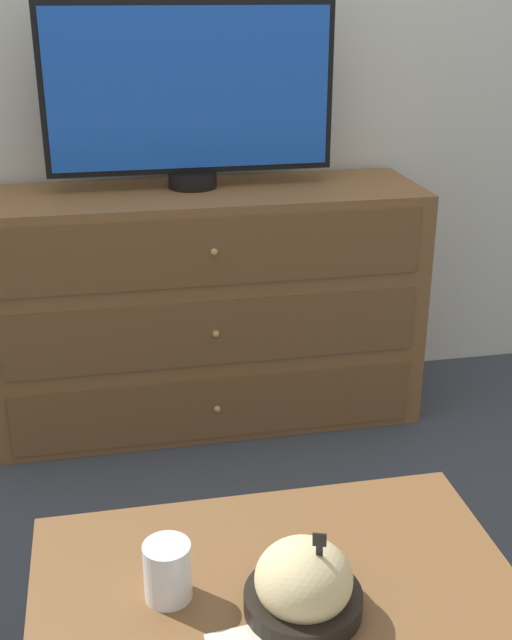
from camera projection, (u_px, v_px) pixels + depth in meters
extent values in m
plane|color=#383D47|center=(200.00, 381.00, 3.24)|extent=(12.00, 12.00, 0.00)
cube|color=silver|center=(188.00, 41.00, 2.76)|extent=(12.00, 0.05, 2.60)
cube|color=brown|center=(207.00, 307.00, 2.84)|extent=(1.49, 0.46, 0.84)
cube|color=brown|center=(218.00, 408.00, 2.74)|extent=(1.37, 0.01, 0.22)
sphere|color=tan|center=(219.00, 409.00, 2.74)|extent=(0.02, 0.02, 0.02)
cube|color=brown|center=(217.00, 333.00, 2.63)|extent=(1.37, 0.01, 0.22)
sphere|color=tan|center=(217.00, 334.00, 2.63)|extent=(0.02, 0.02, 0.02)
cube|color=brown|center=(215.00, 252.00, 2.53)|extent=(1.37, 0.01, 0.22)
sphere|color=tan|center=(215.00, 252.00, 2.52)|extent=(0.02, 0.02, 0.02)
cylinder|color=black|center=(192.00, 180.00, 2.72)|extent=(0.17, 0.17, 0.05)
cube|color=black|center=(189.00, 89.00, 2.61)|extent=(0.96, 0.04, 0.55)
cube|color=blue|center=(190.00, 89.00, 2.59)|extent=(0.92, 0.01, 0.51)
cube|color=brown|center=(279.00, 597.00, 1.50)|extent=(0.92, 0.64, 0.02)
cylinder|color=brown|center=(62.00, 611.00, 1.76)|extent=(0.04, 0.04, 0.41)
cylinder|color=brown|center=(425.00, 561.00, 1.92)|extent=(0.04, 0.04, 0.41)
cylinder|color=black|center=(303.00, 601.00, 1.45)|extent=(0.22, 0.22, 0.04)
ellipsoid|color=beige|center=(304.00, 579.00, 1.43)|extent=(0.18, 0.18, 0.14)
cube|color=black|center=(319.00, 567.00, 1.42)|extent=(0.03, 0.06, 0.16)
cube|color=black|center=(320.00, 540.00, 1.36)|extent=(0.03, 0.02, 0.04)
cylinder|color=beige|center=(168.00, 580.00, 1.48)|extent=(0.08, 0.08, 0.07)
cylinder|color=white|center=(168.00, 571.00, 1.47)|extent=(0.09, 0.09, 0.11)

